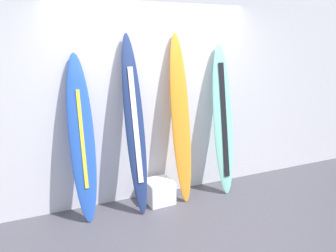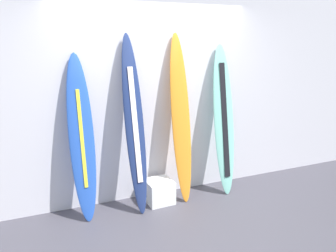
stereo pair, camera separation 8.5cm
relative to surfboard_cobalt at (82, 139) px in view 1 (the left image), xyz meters
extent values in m
cube|color=#45424C|center=(0.98, -0.98, -0.98)|extent=(8.00, 8.00, 0.04)
cube|color=silver|center=(0.98, 0.32, 0.44)|extent=(7.20, 0.20, 2.80)
ellipsoid|color=blue|center=(0.00, 0.00, 0.00)|extent=(0.29, 0.41, 1.93)
cube|color=yellow|center=(0.00, -0.03, 0.01)|extent=(0.04, 0.22, 1.11)
ellipsoid|color=navy|center=(0.62, -0.04, 0.11)|extent=(0.26, 0.50, 2.15)
cube|color=silver|center=(0.62, -0.08, 0.12)|extent=(0.08, 0.28, 1.35)
ellipsoid|color=orange|center=(1.25, 0.00, 0.11)|extent=(0.27, 0.43, 2.15)
ellipsoid|color=#7CC8BA|center=(1.88, -0.01, 0.04)|extent=(0.30, 0.42, 2.01)
cube|color=black|center=(1.88, -0.04, 0.05)|extent=(0.08, 0.29, 1.51)
cone|color=black|center=(1.88, -0.12, -0.79)|extent=(0.07, 0.09, 0.11)
cube|color=white|center=(0.93, -0.03, -0.81)|extent=(0.34, 0.34, 0.30)
camera|label=1|loc=(-0.55, -3.68, 1.09)|focal=35.32mm
camera|label=2|loc=(-0.47, -3.71, 1.09)|focal=35.32mm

